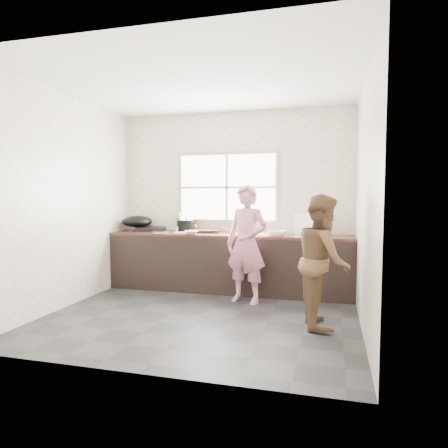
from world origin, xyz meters
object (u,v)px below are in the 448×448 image
(dish_rack, at_px, (310,224))
(woman, at_px, (247,248))
(bottle_brown_tall, at_px, (186,225))
(bowl_crabs, at_px, (277,234))
(plate_food, at_px, (180,233))
(pot_lid_right, at_px, (161,232))
(bowl_mince, at_px, (191,232))
(bottle_brown_short, at_px, (195,227))
(burner, at_px, (151,229))
(black_pot, at_px, (186,226))
(bottle_green, at_px, (179,221))
(cutting_board, at_px, (207,231))
(bowl_held, at_px, (275,234))
(pot_lid_left, at_px, (144,230))
(glass_jar, at_px, (178,229))
(wok, at_px, (137,221))
(person_side, at_px, (323,260))

(dish_rack, bearing_deg, woman, -128.78)
(woman, relative_size, bottle_brown_tall, 6.89)
(bowl_crabs, height_order, plate_food, bowl_crabs)
(pot_lid_right, bearing_deg, bowl_mince, -15.99)
(bottle_brown_short, bearing_deg, plate_food, -106.41)
(woman, xyz_separation_m, burner, (-1.72, 0.69, 0.16))
(black_pot, distance_m, bottle_green, 0.20)
(cutting_board, height_order, bowl_held, bowl_held)
(cutting_board, relative_size, black_pot, 1.54)
(cutting_board, distance_m, black_pot, 0.35)
(pot_lid_right, bearing_deg, bottle_green, 55.00)
(bowl_mince, distance_m, dish_rack, 1.74)
(bowl_crabs, xyz_separation_m, burner, (-2.07, 0.33, 0.00))
(bowl_held, bearing_deg, bowl_crabs, -60.18)
(bottle_brown_short, height_order, pot_lid_left, bottle_brown_short)
(glass_jar, distance_m, wok, 0.71)
(dish_rack, bearing_deg, bowl_held, -136.29)
(bowl_held, height_order, pot_lid_right, bowl_held)
(bowl_mince, relative_size, plate_food, 0.94)
(bowl_mince, relative_size, wok, 0.40)
(plate_food, bearing_deg, bottle_brown_tall, 83.07)
(bowl_held, relative_size, dish_rack, 0.47)
(person_side, bearing_deg, wok, 55.61)
(cutting_board, xyz_separation_m, glass_jar, (-0.44, -0.10, 0.02))
(bottle_green, bearing_deg, bottle_brown_tall, -41.25)
(bowl_mince, relative_size, bottle_green, 0.64)
(bottle_green, bearing_deg, bowl_crabs, -14.67)
(bottle_green, relative_size, bottle_brown_tall, 1.43)
(bowl_held, relative_size, pot_lid_right, 0.68)
(plate_food, distance_m, dish_rack, 1.92)
(bowl_crabs, relative_size, black_pot, 0.76)
(bottle_brown_tall, relative_size, dish_rack, 0.53)
(bottle_green, distance_m, wok, 0.67)
(bottle_brown_tall, bearing_deg, dish_rack, 4.27)
(dish_rack, bearing_deg, person_side, -74.89)
(pot_lid_left, bearing_deg, person_side, -26.67)
(bottle_brown_tall, height_order, dish_rack, dish_rack)
(plate_food, distance_m, pot_lid_right, 0.36)
(bowl_crabs, xyz_separation_m, bottle_brown_tall, (-1.43, 0.27, 0.07))
(person_side, bearing_deg, pot_lid_left, 53.55)
(bottle_brown_tall, bearing_deg, bowl_mince, -57.56)
(bottle_green, height_order, glass_jar, bottle_green)
(person_side, relative_size, glass_jar, 16.34)
(black_pot, xyz_separation_m, burner, (-0.61, 0.03, -0.06))
(bowl_crabs, relative_size, pot_lid_right, 0.71)
(dish_rack, xyz_separation_m, pot_lid_right, (-2.23, -0.26, -0.14))
(woman, height_order, black_pot, woman)
(bowl_held, distance_m, bottle_brown_tall, 1.42)
(bowl_crabs, distance_m, black_pot, 1.49)
(bowl_mince, relative_size, black_pot, 0.74)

